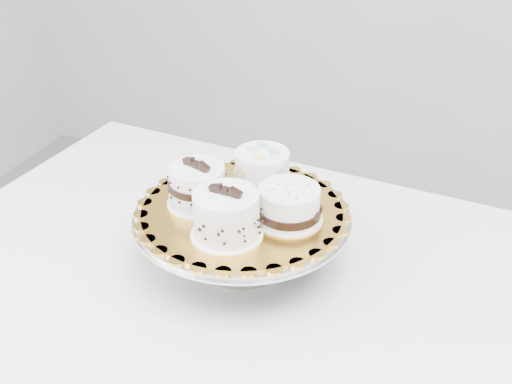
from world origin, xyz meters
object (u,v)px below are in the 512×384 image
(cake_board, at_px, (242,211))
(cake_dots, at_px, (262,170))
(table, at_px, (248,305))
(cake_banded, at_px, (197,187))
(cake_ribbon, at_px, (290,205))
(cake_swirl, at_px, (226,216))
(cake_stand, at_px, (242,227))

(cake_board, distance_m, cake_dots, 0.09)
(cake_dots, bearing_deg, table, -82.42)
(cake_board, bearing_deg, cake_banded, -173.97)
(cake_dots, bearing_deg, cake_banded, -132.32)
(cake_board, relative_size, cake_ribbon, 2.90)
(cake_swirl, relative_size, cake_dots, 0.98)
(table, distance_m, cake_swirl, 0.23)
(cake_stand, height_order, cake_swirl, cake_swirl)
(cake_stand, height_order, cake_board, cake_board)
(cake_swirl, bearing_deg, cake_dots, 95.61)
(cake_board, xyz_separation_m, cake_ribbon, (0.08, 0.00, 0.03))
(cake_board, relative_size, cake_swirl, 2.95)
(cake_ribbon, bearing_deg, cake_swirl, -139.36)
(cake_swirl, relative_size, cake_ribbon, 0.99)
(cake_stand, relative_size, cake_banded, 3.11)
(table, height_order, cake_banded, cake_banded)
(cake_swirl, bearing_deg, table, 84.73)
(table, distance_m, cake_dots, 0.24)
(cake_banded, bearing_deg, cake_dots, 65.64)
(cake_board, bearing_deg, cake_ribbon, 0.63)
(cake_board, height_order, cake_swirl, cake_swirl)
(table, bearing_deg, cake_dots, 101.85)
(cake_swirl, distance_m, cake_ribbon, 0.11)
(cake_ribbon, bearing_deg, cake_dots, 129.05)
(cake_banded, height_order, cake_ribbon, cake_banded)
(cake_swirl, xyz_separation_m, cake_banded, (-0.08, 0.07, -0.00))
(cake_board, xyz_separation_m, cake_banded, (-0.08, -0.01, 0.03))
(cake_board, height_order, cake_banded, cake_banded)
(cake_board, xyz_separation_m, cake_dots, (0.01, 0.08, 0.04))
(cake_banded, xyz_separation_m, cake_ribbon, (0.16, 0.01, -0.00))
(cake_swirl, distance_m, cake_banded, 0.11)
(cake_board, relative_size, cake_banded, 2.85)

